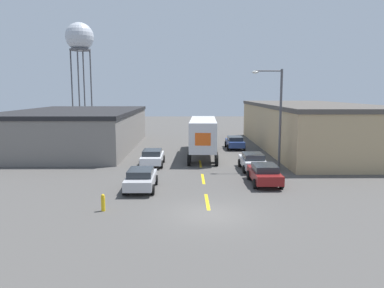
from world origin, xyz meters
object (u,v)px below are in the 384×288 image
(parked_car_left_far, at_px, (152,157))
(parked_car_right_far, at_px, (235,142))
(parked_car_right_mid, at_px, (253,161))
(fire_hydrant, at_px, (103,203))
(semi_truck, at_px, (203,133))
(water_tower, at_px, (80,38))
(parked_car_left_near, at_px, (141,178))
(parked_car_right_near, at_px, (264,173))
(street_lamp, at_px, (277,112))

(parked_car_left_far, distance_m, parked_car_right_far, 12.98)
(parked_car_right_mid, height_order, fire_hydrant, parked_car_right_mid)
(semi_truck, height_order, parked_car_right_mid, semi_truck)
(parked_car_right_far, bearing_deg, water_tower, 127.23)
(fire_hydrant, bearing_deg, parked_car_left_near, 71.40)
(parked_car_left_far, height_order, fire_hydrant, parked_car_left_far)
(parked_car_right_near, height_order, water_tower, water_tower)
(parked_car_right_far, bearing_deg, fire_hydrant, -114.06)
(parked_car_right_mid, relative_size, parked_car_right_far, 1.00)
(parked_car_left_near, distance_m, parked_car_left_far, 8.29)
(semi_truck, bearing_deg, parked_car_left_far, -128.67)
(parked_car_left_near, distance_m, parked_car_right_far, 19.97)
(parked_car_left_near, height_order, parked_car_right_near, same)
(semi_truck, distance_m, parked_car_left_far, 7.32)
(semi_truck, distance_m, parked_car_left_near, 14.54)
(parked_car_left_far, relative_size, parked_car_right_near, 1.00)
(parked_car_left_far, distance_m, parked_car_right_mid, 8.80)
(semi_truck, xyz_separation_m, parked_car_left_near, (-4.73, -13.67, -1.54))
(parked_car_right_near, bearing_deg, street_lamp, 68.61)
(parked_car_right_far, distance_m, parked_car_right_near, 16.64)
(parked_car_left_near, relative_size, parked_car_left_far, 1.00)
(semi_truck, relative_size, water_tower, 0.63)
(water_tower, xyz_separation_m, street_lamp, (29.28, -47.53, -12.42))
(parked_car_right_far, xyz_separation_m, street_lamp, (1.97, -11.60, 4.05))
(street_lamp, bearing_deg, water_tower, 121.63)
(parked_car_right_mid, height_order, parked_car_right_near, same)
(water_tower, bearing_deg, fire_hydrant, -73.59)
(parked_car_right_near, bearing_deg, fire_hydrant, -149.53)
(parked_car_left_far, height_order, parked_car_right_near, same)
(semi_truck, bearing_deg, fire_hydrant, -106.31)
(semi_truck, height_order, parked_car_right_far, semi_truck)
(water_tower, height_order, fire_hydrant, water_tower)
(parked_car_left_near, xyz_separation_m, water_tower, (-18.75, 53.98, 16.48))
(parked_car_left_near, height_order, water_tower, water_tower)
(semi_truck, xyz_separation_m, parked_car_right_far, (3.83, 4.38, -1.54))
(parked_car_left_near, bearing_deg, parked_car_right_far, 64.64)
(water_tower, height_order, street_lamp, water_tower)
(parked_car_left_near, distance_m, parked_car_right_near, 8.67)
(water_tower, bearing_deg, street_lamp, -58.37)
(semi_truck, xyz_separation_m, parked_car_right_mid, (3.83, -7.45, -1.54))
(semi_truck, relative_size, parked_car_right_far, 3.02)
(parked_car_left_far, distance_m, water_tower, 52.06)
(parked_car_left_far, bearing_deg, parked_car_right_near, -38.80)
(parked_car_left_far, relative_size, parked_car_right_far, 1.00)
(parked_car_right_mid, distance_m, parked_car_right_far, 11.83)
(parked_car_right_near, relative_size, fire_hydrant, 4.47)
(semi_truck, distance_m, parked_car_right_far, 6.02)
(parked_car_right_far, bearing_deg, semi_truck, -131.15)
(semi_truck, xyz_separation_m, fire_hydrant, (-6.25, -18.18, -1.83))
(parked_car_right_mid, distance_m, water_tower, 57.43)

